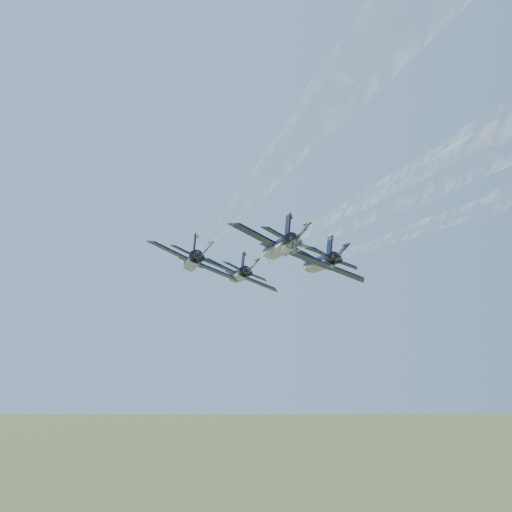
{
  "coord_description": "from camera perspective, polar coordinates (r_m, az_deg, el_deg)",
  "views": [
    {
      "loc": [
        -8.16,
        -85.88,
        80.81
      ],
      "look_at": [
        -2.88,
        2.38,
        93.3
      ],
      "focal_mm": 50.0,
      "sensor_mm": 36.0,
      "label": 1
    }
  ],
  "objects": [
    {
      "name": "jet_lead",
      "position": [
        100.86,
        -1.4,
        -1.51
      ],
      "size": [
        11.07,
        15.36,
        4.99
      ],
      "rotation": [
        0.0,
        0.4,
        0.11
      ],
      "color": "black"
    },
    {
      "name": "jet_left",
      "position": [
        86.94,
        -5.11,
        -0.43
      ],
      "size": [
        11.07,
        15.36,
        4.99
      ],
      "rotation": [
        0.0,
        0.4,
        0.11
      ],
      "color": "black"
    },
    {
      "name": "jet_right",
      "position": [
        88.31,
        5.12,
        -0.55
      ],
      "size": [
        11.07,
        15.36,
        4.99
      ],
      "rotation": [
        0.0,
        0.4,
        0.11
      ],
      "color": "black"
    },
    {
      "name": "jet_slot",
      "position": [
        75.32,
        1.86,
        0.71
      ],
      "size": [
        11.07,
        15.36,
        4.99
      ],
      "rotation": [
        0.0,
        0.4,
        0.11
      ],
      "color": "black"
    },
    {
      "name": "smoke_trail_lead",
      "position": [
        46.48,
        9.03,
        6.37
      ],
      "size": [
        10.35,
        76.36,
        2.47
      ],
      "rotation": [
        0.0,
        0.4,
        0.11
      ],
      "color": "white"
    },
    {
      "name": "smoke_trail_left",
      "position": [
        32.28,
        3.58,
        12.82
      ],
      "size": [
        10.35,
        76.36,
        2.47
      ],
      "rotation": [
        0.0,
        0.4,
        0.11
      ],
      "color": "white"
    }
  ]
}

